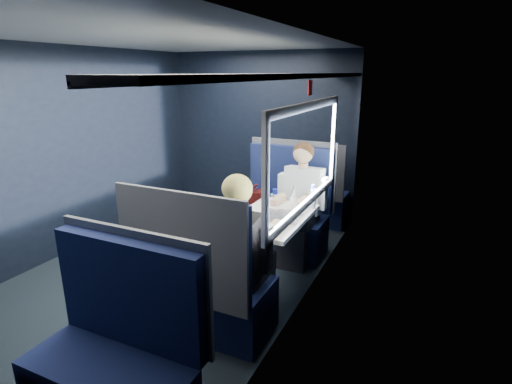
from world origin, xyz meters
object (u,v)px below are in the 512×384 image
at_px(seat_bay_near, 282,215).
at_px(bottle_small, 312,198).
at_px(table, 269,223).
at_px(man, 300,198).
at_px(seat_bay_far, 203,287).
at_px(woman, 241,247).
at_px(cup, 311,201).
at_px(seat_row_front, 308,195).
at_px(seat_row_back, 117,363).
at_px(laptop, 288,210).

relative_size(seat_bay_near, bottle_small, 5.28).
distance_m(table, man, 0.70).
xyz_separation_m(seat_bay_far, bottle_small, (0.48, 1.24, 0.43)).
relative_size(woman, cup, 13.67).
relative_size(seat_bay_far, seat_row_front, 1.09).
xyz_separation_m(man, woman, (0.00, -1.41, 0.01)).
xyz_separation_m(man, bottle_small, (0.23, -0.33, 0.13)).
xyz_separation_m(woman, cup, (0.20, 1.13, 0.06)).
bearing_deg(bottle_small, seat_row_front, 108.57).
height_order(seat_row_back, woman, woman).
bearing_deg(cup, woman, -100.07).
xyz_separation_m(man, laptop, (0.11, -0.69, 0.10)).
bearing_deg(seat_bay_far, laptop, 67.88).
bearing_deg(woman, seat_bay_far, -146.18).
relative_size(table, man, 0.76).
relative_size(seat_row_back, laptop, 2.80).
xyz_separation_m(seat_row_front, cup, (0.45, -1.37, 0.38)).
xyz_separation_m(seat_bay_near, cup, (0.47, -0.45, 0.37)).
distance_m(seat_row_front, seat_row_back, 3.59).
bearing_deg(cup, laptop, -102.43).
distance_m(man, woman, 1.41).
height_order(seat_bay_near, man, man).
height_order(bottle_small, cup, bottle_small).
xyz_separation_m(table, cup, (0.27, 0.42, 0.12)).
relative_size(woman, laptop, 3.19).
bearing_deg(seat_row_front, seat_bay_far, -90.00).
bearing_deg(seat_row_front, woman, -84.30).
bearing_deg(woman, seat_bay_near, 99.57).
bearing_deg(woman, laptop, 81.30).
relative_size(man, woman, 1.00).
height_order(laptop, cup, laptop).
bearing_deg(seat_bay_near, cup, -43.69).
relative_size(seat_row_front, man, 0.88).
height_order(seat_row_back, bottle_small, seat_row_back).
bearing_deg(seat_row_back, woman, 77.07).
bearing_deg(man, bottle_small, -55.22).
bearing_deg(seat_row_back, seat_bay_far, 90.00).
height_order(seat_bay_near, seat_row_front, seat_bay_near).
height_order(man, woman, same).
bearing_deg(seat_row_back, table, 84.20).
height_order(table, woman, woman).
height_order(seat_bay_far, woman, woman).
bearing_deg(bottle_small, seat_bay_near, 134.61).
xyz_separation_m(seat_row_back, laptop, (0.36, 1.81, 0.40)).
distance_m(table, seat_row_back, 1.82).
distance_m(table, woman, 0.71).
relative_size(seat_bay_near, seat_row_back, 1.09).
distance_m(woman, cup, 1.15).
height_order(woman, cup, woman).
bearing_deg(man, woman, -90.00).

